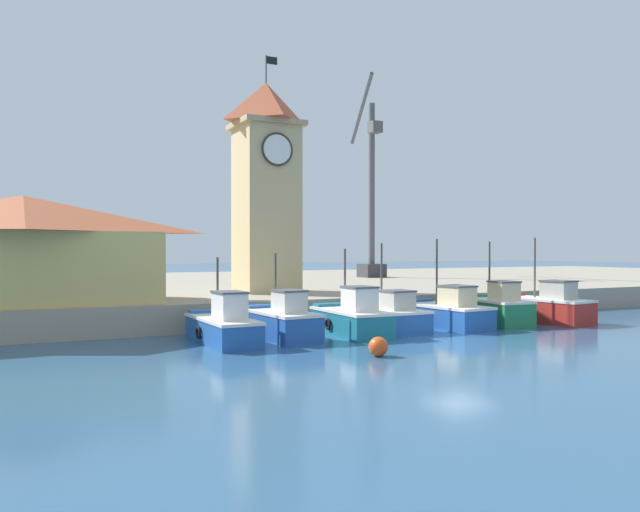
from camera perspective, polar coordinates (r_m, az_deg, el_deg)
ground_plane at (r=26.33m, az=12.51°, el=-7.82°), size 300.00×300.00×0.00m
quay_wharf at (r=50.81m, az=-7.61°, el=-3.00°), size 120.00×40.00×1.35m
fishing_boat_far_left at (r=25.89m, az=-8.85°, el=-6.34°), size 1.96×5.08×3.52m
fishing_boat_left_outer at (r=27.00m, az=-3.53°, el=-5.99°), size 2.14×4.55×3.69m
fishing_boat_left_inner at (r=28.14m, az=2.90°, el=-5.72°), size 2.11×4.61×3.88m
fishing_boat_mid_left at (r=29.90m, az=6.27°, el=-5.49°), size 2.31×4.45×4.15m
fishing_boat_center at (r=31.42m, az=11.44°, el=-5.12°), size 2.59×5.01×4.38m
fishing_boat_mid_right at (r=33.39m, az=15.77°, el=-4.66°), size 2.34×4.25×4.26m
fishing_boat_right_inner at (r=35.16m, az=19.91°, el=-4.43°), size 2.66×5.16×4.49m
clock_tower at (r=36.91m, az=-4.94°, el=6.77°), size 3.72×3.72×13.87m
warehouse_left at (r=31.40m, az=-25.48°, el=0.61°), size 12.01×6.14×4.95m
port_crane_near at (r=56.94m, az=4.67°, el=4.52°), size 3.53×9.53×18.57m
mooring_buoy at (r=22.68m, az=5.36°, el=-8.25°), size 0.71×0.71×0.71m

